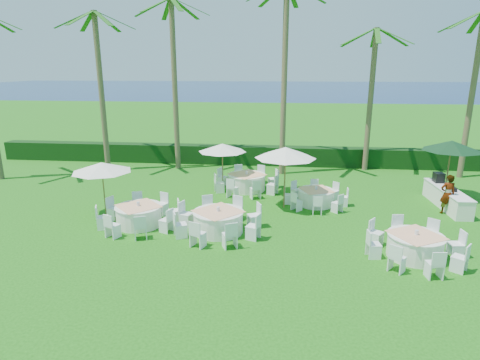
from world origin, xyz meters
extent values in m
plane|color=#18570F|center=(0.00, 0.00, 0.00)|extent=(120.00, 120.00, 0.00)
cube|color=black|center=(0.00, 12.00, 0.60)|extent=(34.00, 1.00, 1.20)
plane|color=#072049|center=(0.00, 102.00, 0.00)|extent=(260.00, 260.00, 0.00)
cylinder|color=white|center=(-3.71, 0.95, 0.39)|extent=(1.79, 1.79, 0.78)
cylinder|color=white|center=(-3.71, 0.95, 0.79)|extent=(1.86, 1.86, 0.03)
cube|color=#FFB280|center=(-3.71, 0.95, 0.81)|extent=(2.04, 2.04, 0.01)
cylinder|color=silver|center=(-3.71, 0.95, 0.90)|extent=(0.12, 0.12, 0.17)
cube|color=white|center=(-2.42, 1.47, 0.47)|extent=(0.56, 0.56, 0.93)
cube|color=white|center=(-3.16, 2.23, 0.47)|extent=(0.57, 0.57, 0.93)
cube|color=white|center=(-4.23, 2.24, 0.47)|extent=(0.56, 0.56, 0.93)
cube|color=white|center=(-4.99, 1.50, 0.47)|extent=(0.57, 0.57, 0.93)
cube|color=white|center=(-5.01, 0.43, 0.47)|extent=(0.56, 0.56, 0.93)
cube|color=white|center=(-4.26, -0.34, 0.47)|extent=(0.57, 0.57, 0.93)
cube|color=white|center=(-3.19, -0.35, 0.47)|extent=(0.56, 0.56, 0.93)
cube|color=white|center=(-2.43, 0.40, 0.47)|extent=(0.57, 0.57, 0.93)
cylinder|color=white|center=(-0.43, 0.58, 0.41)|extent=(1.88, 1.88, 0.82)
cylinder|color=white|center=(-0.43, 0.58, 0.83)|extent=(1.96, 1.96, 0.03)
cube|color=#FFB280|center=(-0.43, 0.58, 0.85)|extent=(2.14, 2.14, 0.01)
cylinder|color=silver|center=(-0.43, 0.58, 0.94)|extent=(0.13, 0.13, 0.17)
cube|color=white|center=(0.90, 1.20, 0.49)|extent=(0.61, 0.61, 0.98)
cube|color=white|center=(0.07, 1.96, 0.49)|extent=(0.59, 0.59, 0.98)
cube|color=white|center=(-1.05, 1.91, 0.49)|extent=(0.61, 0.61, 0.98)
cube|color=white|center=(-1.81, 1.09, 0.49)|extent=(0.59, 0.59, 0.98)
cube|color=white|center=(-1.76, -0.03, 0.49)|extent=(0.61, 0.61, 0.98)
cube|color=white|center=(-0.94, -0.79, 0.49)|extent=(0.59, 0.59, 0.98)
cube|color=white|center=(0.18, -0.75, 0.49)|extent=(0.61, 0.61, 0.98)
cube|color=white|center=(0.95, 0.08, 0.49)|extent=(0.59, 0.59, 0.98)
cylinder|color=white|center=(6.42, -0.81, 0.38)|extent=(1.76, 1.76, 0.76)
cylinder|color=white|center=(6.42, -0.81, 0.77)|extent=(1.83, 1.83, 0.03)
cube|color=#FFB280|center=(6.42, -0.81, 0.80)|extent=(1.93, 1.93, 0.01)
cylinder|color=silver|center=(6.42, -0.81, 0.88)|extent=(0.12, 0.12, 0.16)
cube|color=white|center=(7.78, -0.65, 0.46)|extent=(0.47, 0.47, 0.92)
cube|color=white|center=(7.27, 0.27, 0.46)|extent=(0.60, 0.60, 0.92)
cube|color=white|center=(6.26, 0.55, 0.46)|extent=(0.47, 0.47, 0.92)
cube|color=white|center=(5.34, 0.04, 0.46)|extent=(0.60, 0.60, 0.92)
cube|color=white|center=(5.05, -0.97, 0.46)|extent=(0.47, 0.47, 0.92)
cube|color=white|center=(5.57, -1.89, 0.46)|extent=(0.60, 0.60, 0.92)
cube|color=white|center=(6.58, -2.18, 0.46)|extent=(0.47, 0.47, 0.92)
cube|color=white|center=(7.50, -1.66, 0.46)|extent=(0.60, 0.60, 0.92)
cylinder|color=white|center=(0.15, 6.20, 0.40)|extent=(1.86, 1.86, 0.81)
cylinder|color=white|center=(0.15, 6.20, 0.82)|extent=(1.94, 1.94, 0.03)
cube|color=#FFB280|center=(0.15, 6.20, 0.84)|extent=(2.13, 2.13, 0.01)
cylinder|color=silver|center=(0.15, 6.20, 0.93)|extent=(0.13, 0.13, 0.17)
cube|color=white|center=(1.50, 6.74, 0.48)|extent=(0.59, 0.59, 0.97)
cube|color=white|center=(0.73, 7.53, 0.48)|extent=(0.59, 0.59, 0.97)
cube|color=white|center=(-0.38, 7.55, 0.48)|extent=(0.59, 0.59, 0.97)
cube|color=white|center=(-1.18, 6.77, 0.48)|extent=(0.59, 0.59, 0.97)
cube|color=white|center=(-1.20, 5.66, 0.48)|extent=(0.59, 0.59, 0.97)
cube|color=white|center=(-0.42, 4.86, 0.48)|extent=(0.59, 0.59, 0.97)
cube|color=white|center=(0.69, 4.85, 0.48)|extent=(0.59, 0.59, 0.97)
cube|color=white|center=(1.49, 5.62, 0.48)|extent=(0.59, 0.59, 0.97)
cylinder|color=white|center=(3.52, 4.23, 0.35)|extent=(1.60, 1.60, 0.69)
cylinder|color=white|center=(3.52, 4.23, 0.70)|extent=(1.66, 1.66, 0.03)
cube|color=#FFB280|center=(3.52, 4.23, 0.73)|extent=(1.67, 1.67, 0.01)
cylinder|color=silver|center=(3.52, 4.23, 0.81)|extent=(0.11, 0.11, 0.15)
cube|color=white|center=(4.77, 4.21, 0.42)|extent=(0.40, 0.40, 0.83)
cube|color=white|center=(4.42, 5.09, 0.42)|extent=(0.55, 0.55, 0.83)
cube|color=white|center=(3.55, 5.48, 0.42)|extent=(0.40, 0.40, 0.83)
cube|color=white|center=(2.66, 5.13, 0.42)|extent=(0.55, 0.55, 0.83)
cube|color=white|center=(2.28, 4.25, 0.42)|extent=(0.40, 0.40, 0.83)
cube|color=white|center=(2.63, 3.36, 0.42)|extent=(0.55, 0.55, 0.83)
cube|color=white|center=(3.50, 2.98, 0.42)|extent=(0.40, 0.40, 0.83)
cube|color=white|center=(4.39, 3.33, 0.42)|extent=(0.55, 0.55, 0.83)
cylinder|color=brown|center=(-5.61, 2.03, 1.10)|extent=(0.05, 0.05, 2.20)
cone|color=white|center=(-5.61, 2.03, 2.09)|extent=(2.50, 2.50, 0.40)
sphere|color=brown|center=(-5.61, 2.03, 2.23)|extent=(0.09, 0.09, 0.09)
cylinder|color=brown|center=(2.07, 3.70, 1.33)|extent=(0.06, 0.06, 2.66)
cone|color=white|center=(2.07, 3.70, 2.53)|extent=(2.72, 2.72, 0.48)
sphere|color=brown|center=(2.07, 3.70, 2.69)|extent=(0.11, 0.11, 0.11)
cylinder|color=brown|center=(-1.13, 6.36, 1.14)|extent=(0.05, 0.05, 2.29)
cone|color=white|center=(-1.13, 6.36, 2.17)|extent=(2.47, 2.47, 0.41)
sphere|color=brown|center=(-1.13, 6.36, 2.31)|extent=(0.09, 0.09, 0.09)
cylinder|color=brown|center=(2.08, 5.70, 1.15)|extent=(0.06, 0.06, 2.30)
cone|color=white|center=(2.08, 5.70, 2.19)|extent=(2.37, 2.37, 0.41)
sphere|color=brown|center=(2.08, 5.70, 2.33)|extent=(0.09, 0.09, 0.09)
cylinder|color=brown|center=(9.88, 6.02, 1.35)|extent=(0.06, 0.06, 2.70)
cone|color=black|center=(9.88, 6.02, 2.57)|extent=(2.65, 2.65, 0.49)
sphere|color=brown|center=(9.88, 6.02, 2.73)|extent=(0.11, 0.11, 0.11)
cube|color=white|center=(9.41, 4.55, 0.41)|extent=(0.90, 3.69, 0.82)
cube|color=white|center=(9.41, 4.55, 0.84)|extent=(0.94, 3.74, 0.04)
cube|color=black|center=(9.36, 5.65, 1.09)|extent=(0.43, 0.52, 0.46)
cube|color=black|center=(9.42, 4.19, 0.95)|extent=(0.33, 0.33, 0.18)
imported|color=gray|center=(9.05, 3.67, 0.87)|extent=(0.67, 0.48, 1.75)
cylinder|color=brown|center=(-8.73, 9.38, 4.60)|extent=(0.32, 0.32, 9.20)
cube|color=#205114|center=(-7.67, 9.68, 8.71)|extent=(2.20, 0.87, 1.00)
cube|color=#205114|center=(-8.46, 10.44, 8.71)|extent=(0.81, 2.21, 1.00)
cube|color=#205114|center=(-9.52, 10.14, 8.71)|extent=(1.78, 1.74, 1.00)
cube|color=#205114|center=(-9.78, 9.08, 8.71)|extent=(2.20, 0.87, 1.00)
cube|color=#205114|center=(-9.00, 8.32, 8.71)|extent=(0.81, 2.21, 1.00)
cube|color=#205114|center=(-7.94, 8.62, 8.71)|extent=(1.78, 1.74, 1.00)
cylinder|color=brown|center=(-4.59, 10.43, 4.97)|extent=(0.32, 0.32, 9.94)
cube|color=#205114|center=(-3.49, 10.40, 9.45)|extent=(2.21, 0.34, 1.00)
cube|color=#205114|center=(-4.02, 11.36, 9.45)|extent=(1.39, 2.03, 1.00)
cube|color=#205114|center=(-5.11, 11.39, 9.45)|extent=(1.30, 2.07, 1.00)
cube|color=#205114|center=(-5.68, 10.45, 9.45)|extent=(2.21, 0.34, 1.00)
cube|color=#205114|center=(-5.16, 9.49, 9.45)|extent=(1.39, 2.03, 1.00)
cube|color=#205114|center=(-4.06, 9.46, 9.45)|extent=(1.30, 2.07, 1.00)
cylinder|color=brown|center=(1.92, 9.76, 5.23)|extent=(0.32, 0.32, 10.46)
cylinder|color=brown|center=(7.06, 11.30, 4.16)|extent=(0.32, 0.32, 8.32)
cube|color=#205114|center=(8.07, 11.73, 7.83)|extent=(2.14, 1.12, 1.00)
cube|color=#205114|center=(7.19, 12.39, 7.83)|extent=(0.55, 2.22, 1.00)
cube|color=#205114|center=(6.18, 11.96, 7.83)|extent=(1.93, 1.55, 1.00)
cube|color=#205114|center=(6.05, 10.87, 7.83)|extent=(2.14, 1.12, 1.00)
cube|color=#205114|center=(6.92, 10.21, 7.83)|extent=(0.55, 2.22, 1.00)
cube|color=#205114|center=(7.93, 10.64, 7.83)|extent=(1.93, 1.55, 1.00)
cylinder|color=brown|center=(12.19, 10.05, 4.50)|extent=(0.32, 0.32, 9.00)
cube|color=#205114|center=(12.31, 11.14, 8.51)|extent=(0.52, 2.22, 1.00)
cube|color=#205114|center=(11.31, 10.70, 8.51)|extent=(1.94, 1.53, 1.00)
cube|color=#205114|center=(11.19, 9.61, 8.51)|extent=(2.13, 1.14, 1.00)
camera|label=1|loc=(1.94, -13.60, 6.12)|focal=30.00mm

